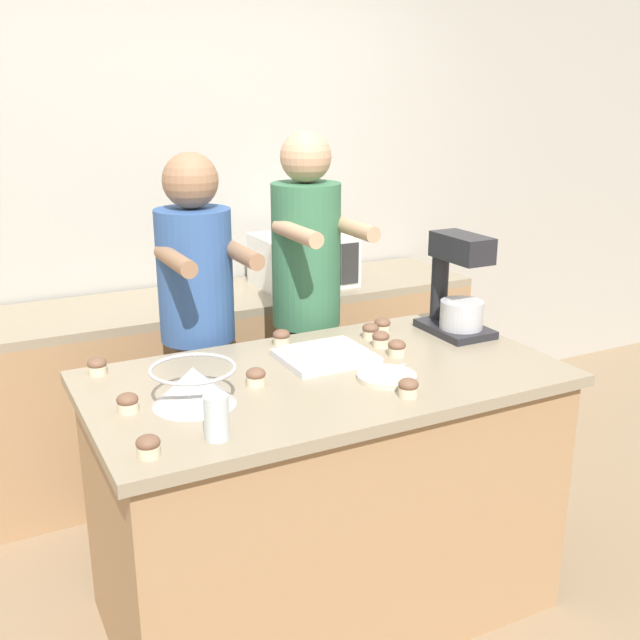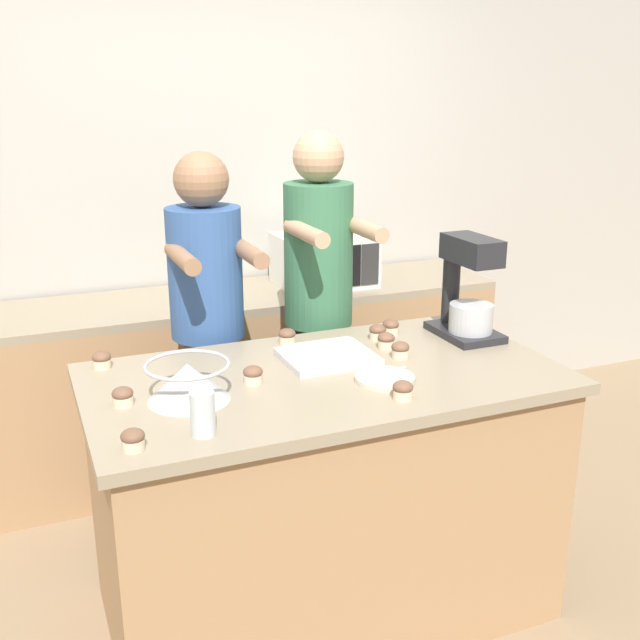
# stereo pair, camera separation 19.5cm
# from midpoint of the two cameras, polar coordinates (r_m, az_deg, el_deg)

# --- Properties ---
(ground_plane) EXTENTS (16.00, 16.00, 0.00)m
(ground_plane) POSITION_cam_midpoint_polar(r_m,az_deg,el_deg) (3.05, -1.55, -20.82)
(ground_plane) COLOR #937A5B
(back_wall) EXTENTS (10.00, 0.06, 2.70)m
(back_wall) POSITION_cam_midpoint_polar(r_m,az_deg,el_deg) (3.97, -12.12, 9.22)
(back_wall) COLOR #B2ADA3
(back_wall) RESTS_ON ground_plane
(island_counter) EXTENTS (1.62, 0.87, 0.94)m
(island_counter) POSITION_cam_midpoint_polar(r_m,az_deg,el_deg) (2.78, -1.63, -13.14)
(island_counter) COLOR #A87F56
(island_counter) RESTS_ON ground_plane
(back_counter) EXTENTS (2.80, 0.60, 0.90)m
(back_counter) POSITION_cam_midpoint_polar(r_m,az_deg,el_deg) (3.87, -9.88, -4.70)
(back_counter) COLOR #A87F56
(back_counter) RESTS_ON ground_plane
(person_left) EXTENTS (0.32, 0.49, 1.65)m
(person_left) POSITION_cam_midpoint_polar(r_m,az_deg,el_deg) (3.08, -11.00, -1.91)
(person_left) COLOR brown
(person_left) RESTS_ON ground_plane
(person_right) EXTENTS (0.31, 0.49, 1.72)m
(person_right) POSITION_cam_midpoint_polar(r_m,az_deg,el_deg) (3.22, -2.73, 0.01)
(person_right) COLOR #232328
(person_right) RESTS_ON ground_plane
(stand_mixer) EXTENTS (0.20, 0.30, 0.40)m
(stand_mixer) POSITION_cam_midpoint_polar(r_m,az_deg,el_deg) (2.98, 8.59, 2.23)
(stand_mixer) COLOR #232328
(stand_mixer) RESTS_ON island_counter
(mixing_bowl) EXTENTS (0.27, 0.27, 0.12)m
(mixing_bowl) POSITION_cam_midpoint_polar(r_m,az_deg,el_deg) (2.36, -11.96, -4.84)
(mixing_bowl) COLOR #BCBCC1
(mixing_bowl) RESTS_ON island_counter
(baking_tray) EXTENTS (0.32, 0.27, 0.04)m
(baking_tray) POSITION_cam_midpoint_polar(r_m,az_deg,el_deg) (2.69, -1.64, -2.71)
(baking_tray) COLOR silver
(baking_tray) RESTS_ON island_counter
(microwave_oven) EXTENTS (0.48, 0.37, 0.26)m
(microwave_oven) POSITION_cam_midpoint_polar(r_m,az_deg,el_deg) (3.88, -2.70, 4.59)
(microwave_oven) COLOR silver
(microwave_oven) RESTS_ON back_counter
(drinking_glass) EXTENTS (0.07, 0.07, 0.13)m
(drinking_glass) POSITION_cam_midpoint_polar(r_m,az_deg,el_deg) (2.12, -10.53, -7.35)
(drinking_glass) COLOR silver
(drinking_glass) RESTS_ON island_counter
(small_plate) EXTENTS (0.20, 0.20, 0.02)m
(small_plate) POSITION_cam_midpoint_polar(r_m,az_deg,el_deg) (2.52, 2.91, -4.37)
(small_plate) COLOR beige
(small_plate) RESTS_ON island_counter
(knife) EXTENTS (0.20, 0.12, 0.01)m
(knife) POSITION_cam_midpoint_polar(r_m,az_deg,el_deg) (2.55, 2.95, -4.27)
(knife) COLOR #BCBCC1
(knife) RESTS_ON island_counter
(cupcake_0) EXTENTS (0.07, 0.07, 0.06)m
(cupcake_0) POSITION_cam_midpoint_polar(r_m,az_deg,el_deg) (2.83, 2.70, -1.47)
(cupcake_0) COLOR beige
(cupcake_0) RESTS_ON island_counter
(cupcake_1) EXTENTS (0.07, 0.07, 0.06)m
(cupcake_1) POSITION_cam_midpoint_polar(r_m,az_deg,el_deg) (2.74, 3.86, -2.15)
(cupcake_1) COLOR beige
(cupcake_1) RESTS_ON island_counter
(cupcake_2) EXTENTS (0.07, 0.07, 0.06)m
(cupcake_2) POSITION_cam_midpoint_polar(r_m,az_deg,el_deg) (2.38, 4.43, -5.18)
(cupcake_2) COLOR beige
(cupcake_2) RESTS_ON island_counter
(cupcake_3) EXTENTS (0.07, 0.07, 0.06)m
(cupcake_3) POSITION_cam_midpoint_polar(r_m,az_deg,el_deg) (2.48, -7.16, -4.34)
(cupcake_3) COLOR beige
(cupcake_3) RESTS_ON island_counter
(cupcake_4) EXTENTS (0.07, 0.07, 0.06)m
(cupcake_4) POSITION_cam_midpoint_polar(r_m,az_deg,el_deg) (2.70, -18.63, -3.37)
(cupcake_4) COLOR beige
(cupcake_4) RESTS_ON island_counter
(cupcake_5) EXTENTS (0.07, 0.07, 0.06)m
(cupcake_5) POSITION_cam_midpoint_polar(r_m,az_deg,el_deg) (2.08, -15.62, -9.28)
(cupcake_5) COLOR beige
(cupcake_5) RESTS_ON island_counter
(cupcake_6) EXTENTS (0.07, 0.07, 0.06)m
(cupcake_6) POSITION_cam_midpoint_polar(r_m,az_deg,el_deg) (2.99, 2.92, -0.42)
(cupcake_6) COLOR beige
(cupcake_6) RESTS_ON island_counter
(cupcake_7) EXTENTS (0.07, 0.07, 0.06)m
(cupcake_7) POSITION_cam_midpoint_polar(r_m,az_deg,el_deg) (2.86, -4.91, -1.33)
(cupcake_7) COLOR beige
(cupcake_7) RESTS_ON island_counter
(cupcake_8) EXTENTS (0.07, 0.07, 0.06)m
(cupcake_8) POSITION_cam_midpoint_polar(r_m,az_deg,el_deg) (2.92, 1.98, -0.84)
(cupcake_8) COLOR beige
(cupcake_8) RESTS_ON island_counter
(cupcake_9) EXTENTS (0.07, 0.07, 0.06)m
(cupcake_9) POSITION_cam_midpoint_polar(r_m,az_deg,el_deg) (2.37, -16.77, -6.09)
(cupcake_9) COLOR beige
(cupcake_9) RESTS_ON island_counter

